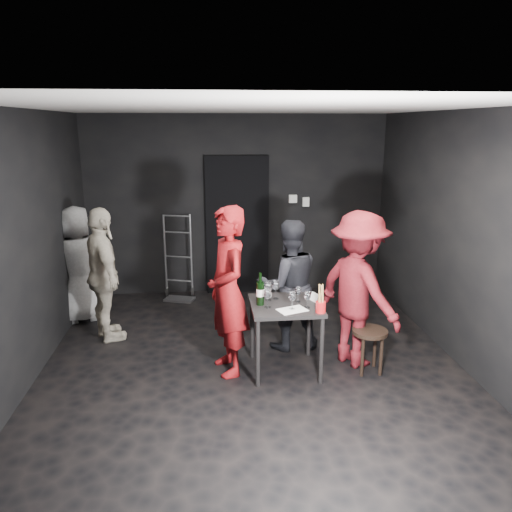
{
  "coord_description": "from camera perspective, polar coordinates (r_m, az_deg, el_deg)",
  "views": [
    {
      "loc": [
        -0.44,
        -5.0,
        2.54
      ],
      "look_at": [
        0.07,
        0.25,
        1.15
      ],
      "focal_mm": 35.0,
      "sensor_mm": 36.0,
      "label": 1
    }
  ],
  "objects": [
    {
      "name": "wall_right",
      "position": [
        5.8,
        22.21,
        1.84
      ],
      "size": [
        0.04,
        5.0,
        2.7
      ],
      "primitive_type": "cube",
      "color": "black",
      "rests_on": "ground"
    },
    {
      "name": "wine_glass_a",
      "position": [
        5.03,
        1.35,
        -4.73
      ],
      "size": [
        0.1,
        0.1,
        0.22
      ],
      "primitive_type": null,
      "rotation": [
        0.0,
        0.0,
        0.25
      ],
      "color": "white",
      "rests_on": "tasting_table"
    },
    {
      "name": "wine_glass_e",
      "position": [
        5.06,
        5.88,
        -4.91
      ],
      "size": [
        0.08,
        0.08,
        0.18
      ],
      "primitive_type": null,
      "rotation": [
        0.0,
        0.0,
        -0.11
      ],
      "color": "white",
      "rests_on": "tasting_table"
    },
    {
      "name": "doorway",
      "position": [
        7.6,
        -2.16,
        3.47
      ],
      "size": [
        0.95,
        0.1,
        2.1
      ],
      "primitive_type": "cube",
      "color": "black",
      "rests_on": "ground"
    },
    {
      "name": "bystander_grey",
      "position": [
        6.89,
        -19.62,
        -0.75
      ],
      "size": [
        0.87,
        0.66,
        1.59
      ],
      "primitive_type": "imported",
      "rotation": [
        0.0,
        0.0,
        3.48
      ],
      "color": "gray",
      "rests_on": "floor"
    },
    {
      "name": "ceiling",
      "position": [
        5.02,
        -0.57,
        16.61
      ],
      "size": [
        4.5,
        5.0,
        0.02
      ],
      "primitive_type": "cube",
      "color": "silver",
      "rests_on": "ground"
    },
    {
      "name": "wallbox_lower",
      "position": [
        7.68,
        5.7,
        6.18
      ],
      "size": [
        0.1,
        0.06,
        0.14
      ],
      "primitive_type": "cube",
      "color": "#B7B7B2",
      "rests_on": "wall_back"
    },
    {
      "name": "stool",
      "position": [
        5.41,
        12.86,
        -9.11
      ],
      "size": [
        0.37,
        0.37,
        0.47
      ],
      "rotation": [
        0.0,
        0.0,
        -0.11
      ],
      "color": "black",
      "rests_on": "floor"
    },
    {
      "name": "wine_glass_f",
      "position": [
        5.21,
        4.85,
        -4.32
      ],
      "size": [
        0.08,
        0.08,
        0.18
      ],
      "primitive_type": null,
      "rotation": [
        0.0,
        0.0,
        -0.23
      ],
      "color": "white",
      "rests_on": "tasting_table"
    },
    {
      "name": "wall_back",
      "position": [
        7.61,
        -2.21,
        5.78
      ],
      "size": [
        4.5,
        0.04,
        2.7
      ],
      "primitive_type": "cube",
      "color": "black",
      "rests_on": "ground"
    },
    {
      "name": "wall_left",
      "position": [
        5.45,
        -24.83,
        0.78
      ],
      "size": [
        0.04,
        5.0,
        2.7
      ],
      "primitive_type": "cube",
      "color": "black",
      "rests_on": "ground"
    },
    {
      "name": "bystander_cream",
      "position": [
        6.17,
        -17.05,
        -1.52
      ],
      "size": [
        0.89,
        1.14,
        1.75
      ],
      "primitive_type": "imported",
      "rotation": [
        0.0,
        0.0,
        2.02
      ],
      "color": "beige",
      "rests_on": "floor"
    },
    {
      "name": "server_red",
      "position": [
        5.08,
        -3.28,
        -2.38
      ],
      "size": [
        0.68,
        0.86,
        2.09
      ],
      "primitive_type": "imported",
      "rotation": [
        0.0,
        0.0,
        -1.31
      ],
      "color": "maroon",
      "rests_on": "floor"
    },
    {
      "name": "wallbox_upper",
      "position": [
        7.64,
        4.23,
        6.55
      ],
      "size": [
        0.12,
        0.06,
        0.12
      ],
      "primitive_type": "cube",
      "color": "#B7B7B2",
      "rests_on": "wall_back"
    },
    {
      "name": "woman_black",
      "position": [
        5.73,
        3.75,
        -3.23
      ],
      "size": [
        0.79,
        0.49,
        1.54
      ],
      "primitive_type": "imported",
      "rotation": [
        0.0,
        0.0,
        3.26
      ],
      "color": "black",
      "rests_on": "floor"
    },
    {
      "name": "hand_truck",
      "position": [
        7.57,
        -8.77,
        -3.16
      ],
      "size": [
        0.42,
        0.35,
        1.27
      ],
      "rotation": [
        0.0,
        0.0,
        -0.3
      ],
      "color": "#B2B2B7",
      "rests_on": "floor"
    },
    {
      "name": "tasting_mat",
      "position": [
        5.01,
        4.16,
        -6.17
      ],
      "size": [
        0.33,
        0.28,
        0.0
      ],
      "primitive_type": "cube",
      "rotation": [
        0.0,
        0.0,
        0.36
      ],
      "color": "white",
      "rests_on": "tasting_table"
    },
    {
      "name": "wine_glass_b",
      "position": [
        5.23,
        1.42,
        -3.95
      ],
      "size": [
        0.1,
        0.1,
        0.22
      ],
      "primitive_type": null,
      "rotation": [
        0.0,
        0.0,
        0.24
      ],
      "color": "white",
      "rests_on": "tasting_table"
    },
    {
      "name": "man_maroon",
      "position": [
        5.39,
        11.69,
        -2.73
      ],
      "size": [
        1.08,
        1.34,
        1.89
      ],
      "primitive_type": "imported",
      "rotation": [
        0.0,
        0.0,
        2.07
      ],
      "color": "maroon",
      "rests_on": "floor"
    },
    {
      "name": "wine_glass_c",
      "position": [
        5.28,
        2.26,
        -3.78
      ],
      "size": [
        0.1,
        0.1,
        0.22
      ],
      "primitive_type": null,
      "rotation": [
        0.0,
        0.0,
        0.29
      ],
      "color": "white",
      "rests_on": "tasting_table"
    },
    {
      "name": "breadstick_cup",
      "position": [
        4.93,
        7.44,
        -4.9
      ],
      "size": [
        0.1,
        0.1,
        0.31
      ],
      "rotation": [
        0.0,
        0.0,
        0.24
      ],
      "color": "red",
      "rests_on": "tasting_table"
    },
    {
      "name": "floor",
      "position": [
        5.62,
        -0.5,
        -12.06
      ],
      "size": [
        4.5,
        5.0,
        0.02
      ],
      "primitive_type": "cube",
      "color": "black",
      "rests_on": "ground"
    },
    {
      "name": "reserved_card",
      "position": [
        5.25,
        6.68,
        -4.71
      ],
      "size": [
        0.11,
        0.14,
        0.09
      ],
      "primitive_type": null,
      "rotation": [
        0.0,
        0.0,
        0.39
      ],
      "color": "white",
      "rests_on": "tasting_table"
    },
    {
      "name": "wine_glass_d",
      "position": [
        5.0,
        4.17,
        -5.0
      ],
      "size": [
        0.09,
        0.09,
        0.2
      ],
      "primitive_type": null,
      "rotation": [
        0.0,
        0.0,
        0.3
      ],
      "color": "white",
      "rests_on": "tasting_table"
    },
    {
      "name": "wall_front",
      "position": [
        2.8,
        4.06,
        -10.4
      ],
      "size": [
        4.5,
        0.04,
        2.7
      ],
      "primitive_type": "cube",
      "color": "black",
      "rests_on": "ground"
    },
    {
      "name": "wine_bottle",
      "position": [
        5.1,
        0.49,
        -4.2
      ],
      "size": [
        0.08,
        0.08,
        0.34
      ],
      "rotation": [
        0.0,
        0.0,
        -0.39
      ],
      "color": "black",
      "rests_on": "tasting_table"
    },
    {
      "name": "tasting_table",
      "position": [
        5.22,
        3.37,
        -6.47
      ],
      "size": [
        0.72,
        0.72,
        0.75
      ],
      "rotation": [
        0.0,
        0.0,
        0.01
      ],
      "color": "black",
      "rests_on": "floor"
    }
  ]
}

